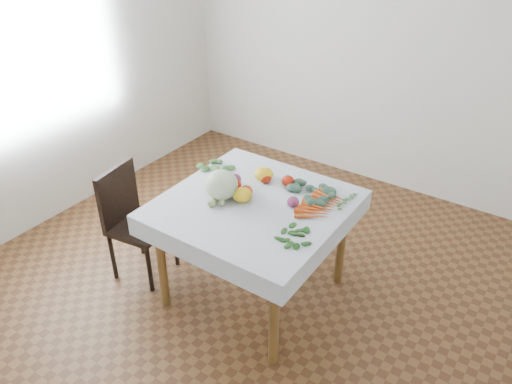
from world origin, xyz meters
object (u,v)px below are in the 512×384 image
table (254,216)px  cabbage (221,185)px  heirloom_back (264,174)px  chair (131,215)px  carrot_bunch (322,205)px

table → cabbage: (-0.21, -0.07, 0.20)m
table → cabbage: bearing=-161.9°
heirloom_back → table: bearing=-68.5°
cabbage → table: bearing=18.1°
chair → carrot_bunch: (1.25, 0.47, 0.29)m
chair → carrot_bunch: size_ratio=2.15×
carrot_bunch → table: bearing=-152.7°
table → carrot_bunch: (0.38, 0.20, 0.12)m
table → cabbage: size_ratio=4.66×
chair → heirloom_back: 1.00m
cabbage → carrot_bunch: (0.59, 0.26, -0.08)m
table → chair: size_ratio=1.19×
chair → heirloom_back: bearing=35.7°
table → heirloom_back: bearing=111.5°
heirloom_back → carrot_bunch: size_ratio=0.34×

